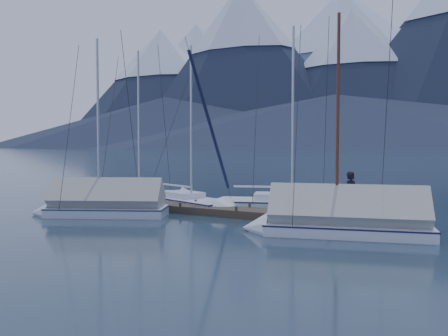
{
  "coord_description": "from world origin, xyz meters",
  "views": [
    {
      "loc": [
        10.54,
        -17.46,
        3.36
      ],
      "look_at": [
        0.0,
        2.0,
        2.2
      ],
      "focal_mm": 38.0,
      "sensor_mm": 36.0,
      "label": 1
    }
  ],
  "objects": [
    {
      "name": "sailboat_covered_near",
      "position": [
        5.81,
        -0.33,
        0.45
      ],
      "size": [
        7.19,
        3.74,
        8.95
      ],
      "color": "white",
      "rests_on": "ground"
    },
    {
      "name": "ground",
      "position": [
        0.0,
        0.0,
        0.0
      ],
      "size": [
        1000.0,
        1000.0,
        0.0
      ],
      "primitive_type": "plane",
      "color": "#172634",
      "rests_on": "ground"
    },
    {
      "name": "sailboat_open_mid",
      "position": [
        -2.35,
        3.4,
        0.16
      ],
      "size": [
        7.25,
        4.29,
        9.26
      ],
      "color": "silver",
      "rests_on": "ground"
    },
    {
      "name": "sailboat_open_left",
      "position": [
        -6.87,
        5.12,
        0.17
      ],
      "size": [
        7.55,
        4.73,
        9.68
      ],
      "color": "silver",
      "rests_on": "ground"
    },
    {
      "name": "mooring_posts",
      "position": [
        -0.5,
        2.0,
        0.35
      ],
      "size": [
        15.12,
        1.52,
        0.35
      ],
      "color": "#382D23",
      "rests_on": "ground"
    },
    {
      "name": "person",
      "position": [
        5.92,
        2.09,
        1.27
      ],
      "size": [
        0.68,
        0.8,
        1.86
      ],
      "primitive_type": "imported",
      "rotation": [
        0.0,
        0.0,
        1.17
      ],
      "color": "black",
      "rests_on": "dock"
    },
    {
      "name": "sailboat_covered_far",
      "position": [
        -5.02,
        -1.12,
        0.44
      ],
      "size": [
        6.57,
        4.37,
        8.92
      ],
      "color": "silver",
      "rests_on": "ground"
    },
    {
      "name": "dock",
      "position": [
        0.0,
        2.0,
        0.11
      ],
      "size": [
        18.0,
        1.5,
        0.54
      ],
      "color": "#382D23",
      "rests_on": "ground"
    },
    {
      "name": "sailboat_open_right",
      "position": [
        2.72,
        5.36,
        0.18
      ],
      "size": [
        7.92,
        4.59,
        10.11
      ],
      "color": "white",
      "rests_on": "ground"
    }
  ]
}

